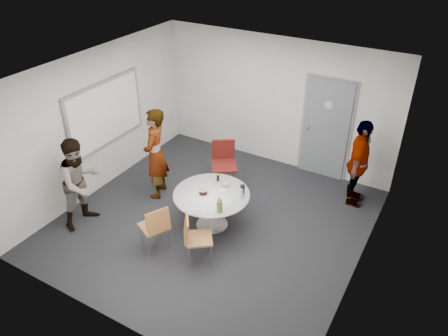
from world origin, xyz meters
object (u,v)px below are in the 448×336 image
Objects in this scene: door at (326,129)px; chair_near_right at (193,235)px; chair_far at (224,159)px; person_right at (359,163)px; whiteboard at (106,114)px; chair_near_left at (156,225)px; person_left at (80,182)px; table at (213,199)px; person_main at (156,154)px.

chair_near_right is (-0.86, -3.46, -0.52)m from door.
person_right is (2.38, 0.72, 0.24)m from chair_far.
whiteboard is 2.23× the size of chair_near_left.
door is 1.09m from person_right.
whiteboard is 2.28× the size of chair_near_right.
door reaches higher than chair_near_right.
chair_far is at bearing 101.91° from person_right.
whiteboard is at bearing -10.18° from chair_far.
whiteboard is 1.53m from person_left.
chair_near_right is at bearing -78.23° from table.
door is 1.31× the size of person_left.
whiteboard is at bearing -150.02° from chair_near_right.
person_left is (-0.59, -1.30, -0.07)m from person_main.
whiteboard reaches higher than chair_near_left.
door reaches higher than chair_near_left.
whiteboard is at bearing 173.16° from table.
person_main is at bearing 9.18° from chair_far.
chair_near_right is 3.29m from person_right.
person_left is (-3.05, -3.57, -0.21)m from door.
person_main is at bearing 167.35° from table.
chair_near_left is 3.75m from person_right.
whiteboard is 1.13× the size of person_right.
person_right reaches higher than chair_near_left.
chair_near_right is 0.47× the size of person_main.
chair_near_right is at bearing 32.97° from person_main.
table reaches higher than chair_near_right.
table is 2.71m from person_right.
door is 2.10m from chair_far.
table is 2.25m from person_left.
person_left is 4.87m from person_right.
person_main is at bearing 63.57° from chair_near_left.
person_main reaches higher than person_left.
person_right is (3.90, 2.91, 0.03)m from person_left.
chair_near_left is (-1.50, -3.57, -0.51)m from door.
table is at bearing 2.28° from chair_near_left.
door is 1.27× the size of person_right.
table is (2.52, -0.30, -0.87)m from whiteboard.
chair_far reaches higher than table.
table is at bearing -6.84° from whiteboard.
table is 0.77× the size of person_right.
chair_far is at bearing 27.67° from chair_near_left.
table is at bearing 77.83° from chair_far.
table is at bearing -112.02° from door.
table is at bearing -55.98° from person_left.
person_main is 1.09× the size of person_left.
person_right is (4.41, 1.62, -0.61)m from whiteboard.
whiteboard is at bearing -109.54° from person_main.
chair_near_right is at bearing -79.17° from person_left.
table is at bearing 56.95° from person_main.
person_right is (0.85, -0.66, -0.19)m from door.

